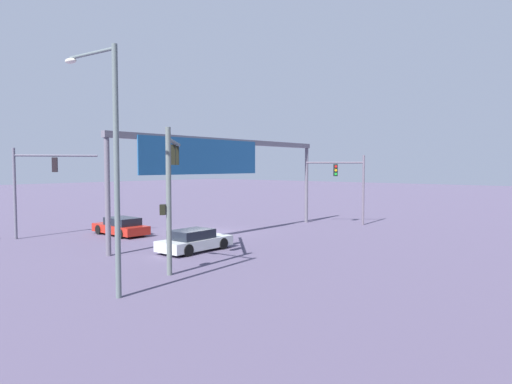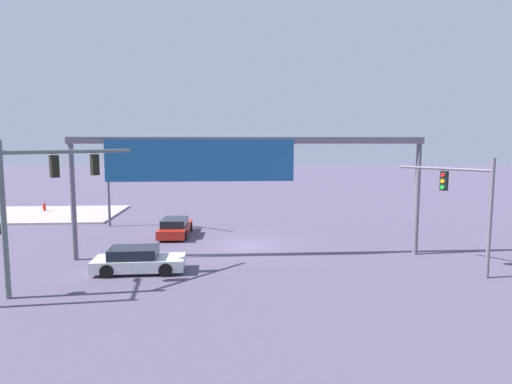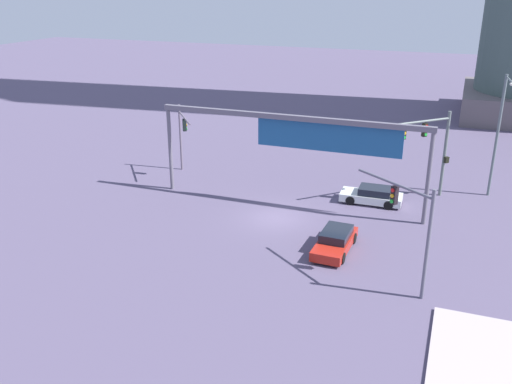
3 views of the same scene
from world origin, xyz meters
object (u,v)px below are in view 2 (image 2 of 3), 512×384
at_px(fire_hydrant_on_curb, 44,207).
at_px(sedan_car_waiting_far, 138,260).
at_px(traffic_signal_opposite_side, 39,189).
at_px(sedan_car_approaching, 175,227).
at_px(traffic_signal_near_corner, 118,174).
at_px(traffic_signal_cross_street, 467,197).

bearing_deg(fire_hydrant_on_curb, sedan_car_waiting_far, 122.65).
relative_size(traffic_signal_opposite_side, sedan_car_approaching, 1.40).
distance_m(traffic_signal_near_corner, fire_hydrant_on_curb, 11.87).
height_order(traffic_signal_opposite_side, sedan_car_waiting_far, traffic_signal_opposite_side).
xyz_separation_m(sedan_car_approaching, sedan_car_waiting_far, (0.80, 8.16, -0.00)).
height_order(traffic_signal_near_corner, fire_hydrant_on_curb, traffic_signal_near_corner).
distance_m(traffic_signal_opposite_side, fire_hydrant_on_curb, 23.03).
xyz_separation_m(traffic_signal_cross_street, sedan_car_waiting_far, (15.57, -1.10, -3.09)).
relative_size(traffic_signal_cross_street, fire_hydrant_on_curb, 7.79).
relative_size(traffic_signal_cross_street, sedan_car_waiting_far, 1.28).
bearing_deg(traffic_signal_opposite_side, sedan_car_approaching, 23.02).
height_order(traffic_signal_cross_street, sedan_car_waiting_far, traffic_signal_cross_street).
height_order(traffic_signal_opposite_side, sedan_car_approaching, traffic_signal_opposite_side).
bearing_deg(sedan_car_waiting_far, traffic_signal_cross_street, -5.35).
bearing_deg(traffic_signal_opposite_side, sedan_car_waiting_far, -11.26).
bearing_deg(sedan_car_approaching, sedan_car_waiting_far, 176.34).
height_order(traffic_signal_cross_street, sedan_car_approaching, traffic_signal_cross_street).
distance_m(traffic_signal_near_corner, sedan_car_approaching, 6.28).
distance_m(traffic_signal_near_corner, sedan_car_waiting_far, 12.20).
relative_size(traffic_signal_near_corner, sedan_car_approaching, 1.29).
distance_m(traffic_signal_cross_street, fire_hydrant_on_curb, 34.13).
xyz_separation_m(traffic_signal_cross_street, fire_hydrant_on_curb, (27.58, -19.86, -3.18)).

